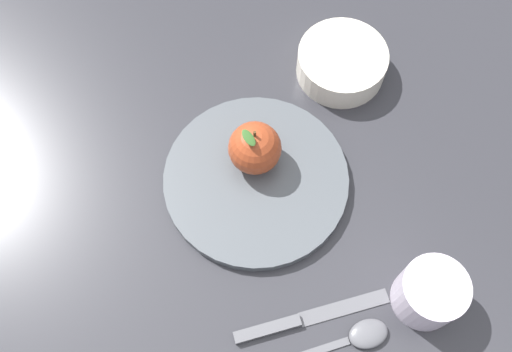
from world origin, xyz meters
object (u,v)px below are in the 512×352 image
dinner_plate (256,179)px  apple (255,148)px  knife (298,321)px  spoon (352,339)px  cup (430,292)px  side_bowl (342,61)px

dinner_plate → apple: bearing=-129.8°
dinner_plate → apple: size_ratio=3.03×
knife → spoon: spoon is taller
apple → cup: size_ratio=1.03×
apple → spoon: size_ratio=0.48×
knife → cup: bearing=146.7°
dinner_plate → apple: 0.05m
dinner_plate → spoon: size_ratio=1.45×
knife → apple: bearing=-119.3°
dinner_plate → cup: (-0.04, 0.25, 0.03)m
side_bowl → knife: bearing=35.4°
apple → dinner_plate: bearing=50.2°
cup → knife: 0.16m
side_bowl → spoon: side_bowl is taller
side_bowl → knife: size_ratio=0.71×
dinner_plate → spoon: (0.06, 0.23, -0.00)m
cup → spoon: size_ratio=0.47×
apple → cup: apple is taller
dinner_plate → spoon: bearing=75.9°
cup → side_bowl: bearing=-119.4°
cup → apple: bearing=-84.7°
cup → knife: size_ratio=0.44×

